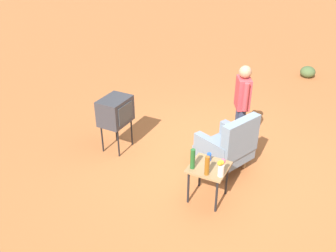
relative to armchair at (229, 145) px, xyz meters
name	(u,v)px	position (x,y,z in m)	size (l,w,h in m)	color
ground_plane	(216,159)	(-0.21, -0.28, -0.50)	(60.00, 60.00, 0.00)	#AD6033
armchair	(229,145)	(0.00, 0.00, 0.00)	(1.00, 1.01, 1.06)	#937047
side_table	(209,171)	(0.85, -0.02, 0.01)	(0.56, 0.56, 0.60)	black
tv_on_stand	(115,111)	(0.28, -2.07, 0.28)	(0.60, 0.46, 1.03)	black
person_standing	(242,103)	(-0.76, -0.05, 0.44)	(0.52, 0.36, 1.64)	#2D3347
soda_can_blue	(209,157)	(0.70, -0.09, 0.16)	(0.07, 0.07, 0.12)	blue
bottle_tall_amber	(207,166)	(1.05, 0.02, 0.25)	(0.07, 0.07, 0.30)	brown
bottle_wine_green	(193,159)	(1.00, -0.23, 0.26)	(0.07, 0.07, 0.32)	#1E5623
flower_vase	(221,167)	(0.99, 0.20, 0.25)	(0.14, 0.10, 0.27)	silver
shrub_near	(308,72)	(-5.18, 0.54, -0.34)	(0.41, 0.41, 0.31)	#475B33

